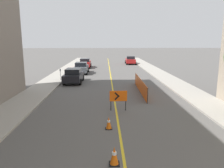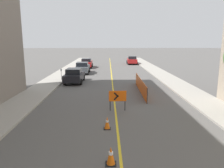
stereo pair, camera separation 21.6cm
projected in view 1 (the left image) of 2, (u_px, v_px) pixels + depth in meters
lane_stripe at (111, 79)px, 26.22m from camera, size 0.12×64.66×0.01m
sidewalk_left at (54, 79)px, 26.00m from camera, size 2.61×64.66×0.13m
sidewalk_right at (167, 78)px, 26.41m from camera, size 2.61×64.66×0.13m
traffic_cone_fourth at (114, 156)px, 8.08m from camera, size 0.40×0.40×0.71m
traffic_cone_fifth at (109, 123)px, 11.38m from camera, size 0.36×0.36×0.66m
arrow_barricade_primary at (118, 97)px, 14.28m from camera, size 1.15×0.12×1.33m
safety_mesh_fence at (140, 85)px, 19.61m from camera, size 0.21×7.68×1.18m
parked_car_curb_near at (74, 76)px, 23.89m from camera, size 1.94×4.33×1.59m
parked_car_curb_mid at (81, 68)px, 30.80m from camera, size 1.94×4.32×1.59m
parked_car_curb_far at (85, 63)px, 37.44m from camera, size 1.94×4.33×1.59m
parked_car_opposite_side at (130, 60)px, 43.21m from camera, size 1.99×4.38×1.59m
parking_meter_far_curb at (60, 72)px, 24.78m from camera, size 0.12×0.11×1.31m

